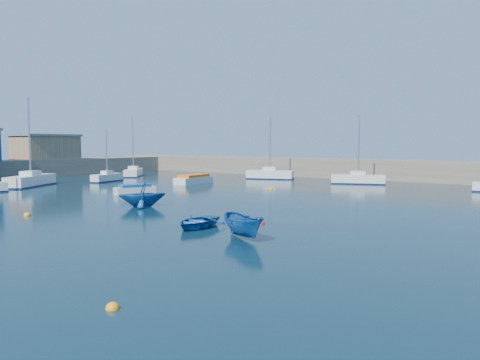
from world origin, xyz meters
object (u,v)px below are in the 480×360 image
Objects in this scene: dinghy_right at (244,226)px; motorboat_2 at (194,179)px; brick_shed_a at (46,148)px; sailboat_3 at (107,177)px; sailboat_6 at (358,179)px; sailboat_5 at (270,174)px; dinghy_center at (197,222)px; dinghy_left at (142,194)px; motorboat_1 at (135,189)px; sailboat_4 at (133,172)px; sailboat_2 at (31,180)px.

motorboat_2 is at bearing 72.36° from dinghy_right.
sailboat_3 is at bearing -6.09° from brick_shed_a.
sailboat_6 is 34.46m from dinghy_right.
brick_shed_a is at bearing 95.51° from sailboat_5.
sailboat_3 is at bearing 119.21° from sailboat_5.
brick_shed_a is 50.77m from dinghy_center.
sailboat_6 is at bearing 31.59° from motorboat_2.
dinghy_left is (-9.32, 4.26, 0.57)m from dinghy_center.
motorboat_2 is at bearing 7.87° from sailboat_3.
motorboat_1 is 12.20m from motorboat_2.
sailboat_4 is 32.11m from sailboat_6.
motorboat_1 is (-12.54, -22.97, -0.18)m from sailboat_6.
sailboat_5 is at bearing 26.55° from sailboat_2.
sailboat_5 is 11.91m from motorboat_2.
motorboat_2 is (12.30, 13.25, -0.17)m from sailboat_2.
sailboat_4 reaches higher than sailboat_6.
motorboat_2 is 1.61× the size of dinghy_center.
sailboat_5 is at bearing 108.09° from dinghy_center.
sailboat_6 reaches higher than dinghy_center.
dinghy_left is at bearing 174.92° from sailboat_5.
sailboat_5 is 1.03× the size of sailboat_6.
dinghy_left is 1.07× the size of dinghy_right.
sailboat_6 reaches higher than brick_shed_a.
sailboat_4 reaches higher than sailboat_3.
dinghy_left is at bearing 148.60° from sailboat_6.
sailboat_6 is 28.97m from dinghy_left.
sailboat_3 is 1.85× the size of dinghy_left.
dinghy_left is at bearing 94.64° from dinghy_right.
dinghy_left is (10.44, -17.26, 0.40)m from motorboat_2.
sailboat_6 is 32.97m from dinghy_center.
dinghy_right is (23.61, -22.36, 0.12)m from motorboat_2.
sailboat_6 reaches higher than sailboat_3.
dinghy_right is at bearing -20.62° from dinghy_center.
sailboat_4 is at bearing 81.64° from dinghy_right.
dinghy_right reaches higher than motorboat_2.
sailboat_2 is at bearing 128.64° from sailboat_5.
sailboat_4 is 43.70m from dinghy_center.
sailboat_2 is 37.24m from sailboat_6.
motorboat_2 is (27.15, 2.46, -3.59)m from brick_shed_a.
sailboat_3 is at bearing -100.62° from sailboat_4.
sailboat_3 is 1.62× the size of motorboat_1.
sailboat_4 reaches higher than dinghy_right.
motorboat_1 is 1.19× the size of dinghy_center.
motorboat_1 is (30.39, -9.30, -3.67)m from brick_shed_a.
sailboat_2 is at bearing -155.98° from dinghy_left.
sailboat_2 is 1.21× the size of sailboat_6.
sailboat_6 is 1.50× the size of motorboat_2.
sailboat_5 is at bearing 68.19° from sailboat_6.
brick_shed_a reaches higher than dinghy_right.
dinghy_center is (3.98, -32.73, -0.26)m from sailboat_6.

